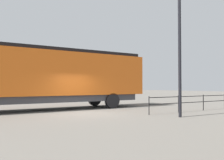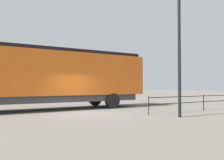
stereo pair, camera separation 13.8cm
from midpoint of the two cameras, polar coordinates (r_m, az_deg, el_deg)
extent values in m
plane|color=#666059|center=(14.29, -6.82, -7.93)|extent=(120.00, 120.00, 0.00)
cube|color=orange|center=(16.66, -16.93, 1.46)|extent=(3.02, 15.04, 2.88)
cube|color=black|center=(19.25, 1.30, -0.28)|extent=(2.90, 2.54, 2.02)
cube|color=black|center=(16.81, -16.89, 6.78)|extent=(2.72, 14.43, 0.24)
cube|color=#38383D|center=(16.66, -16.98, -4.28)|extent=(2.72, 13.83, 0.45)
cylinder|color=black|center=(19.71, -4.38, -4.54)|extent=(0.30, 1.10, 1.10)
cylinder|color=black|center=(17.36, -0.18, -4.97)|extent=(0.30, 1.10, 1.10)
cylinder|color=black|center=(12.97, 15.58, 5.44)|extent=(0.16, 0.16, 6.32)
cube|color=black|center=(16.06, 18.20, -3.71)|extent=(0.04, 7.09, 0.04)
cube|color=black|center=(16.08, 18.21, -5.09)|extent=(0.04, 7.09, 0.04)
cylinder|color=black|center=(13.55, 8.55, -6.06)|extent=(0.05, 0.05, 1.04)
cylinder|color=black|center=(15.19, 15.35, -5.52)|extent=(0.05, 0.05, 1.04)
cylinder|color=black|center=(17.01, 20.76, -5.04)|extent=(0.05, 0.05, 1.04)
cylinder|color=black|center=(18.94, 25.09, -4.62)|extent=(0.05, 0.05, 1.04)
camera|label=1|loc=(0.07, -90.25, 0.01)|focal=38.27mm
camera|label=2|loc=(0.07, 89.75, -0.01)|focal=38.27mm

